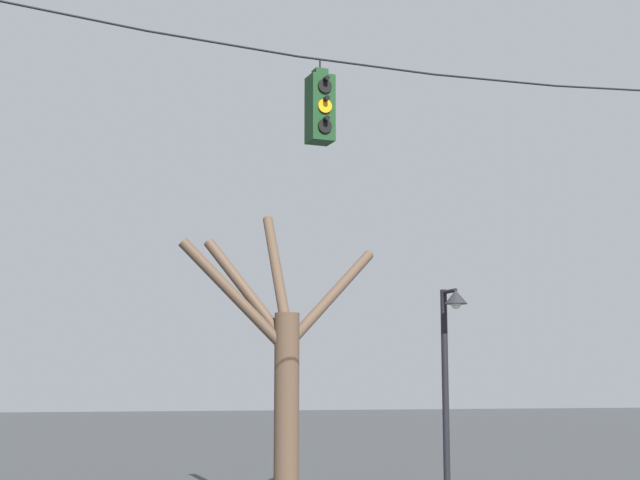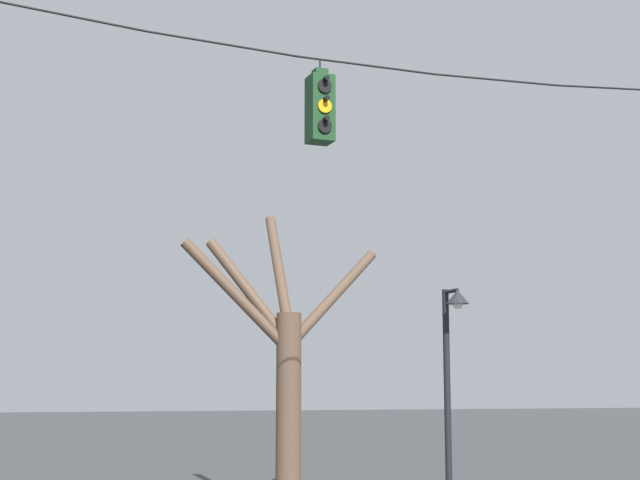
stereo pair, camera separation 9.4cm
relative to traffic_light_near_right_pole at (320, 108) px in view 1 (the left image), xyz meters
name	(u,v)px [view 1 (the left image)]	position (x,y,z in m)	size (l,w,h in m)	color
span_wire	(368,56)	(0.75, 0.00, 0.87)	(15.04, 0.03, 0.49)	black
traffic_light_near_right_pole	(320,108)	(0.00, 0.00, 0.00)	(0.34, 0.58, 1.21)	#143819
street_lamp	(450,355)	(3.69, 3.04, -3.30)	(0.41, 0.71, 4.06)	black
bare_tree	(283,360)	(1.35, 5.34, -3.35)	(4.64, 2.68, 5.98)	brown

